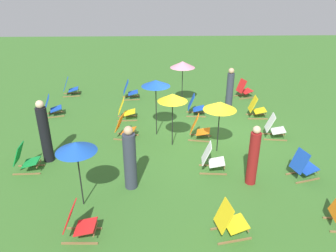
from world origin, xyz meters
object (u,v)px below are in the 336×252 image
(deckchair_1, at_px, (78,223))
(umbrella_3, at_px, (156,83))
(deckchair_12, at_px, (51,107))
(umbrella_2, at_px, (172,98))
(deckchair_9, at_px, (256,108))
(umbrella_1, at_px, (220,106))
(deckchair_11, at_px, (244,89))
(umbrella_4, at_px, (183,65))
(deckchair_10, at_px, (274,128))
(deckchair_5, at_px, (303,166))
(deckchair_4, at_px, (125,110))
(deckchair_3, at_px, (70,88))
(deckchair_8, at_px, (195,106))
(person_1, at_px, (230,89))
(person_3, at_px, (253,157))
(deckchair_13, at_px, (124,128))
(umbrella_0, at_px, (76,147))
(deckchair_0, at_px, (199,129))
(deckchair_6, at_px, (211,159))
(deckchair_14, at_px, (129,91))
(person_2, at_px, (130,159))
(deckchair_15, at_px, (25,159))
(deckchair_7, at_px, (230,221))
(person_0, at_px, (45,133))

(deckchair_1, bearing_deg, umbrella_3, -16.76)
(deckchair_12, relative_size, umbrella_2, 0.49)
(deckchair_9, xyz_separation_m, umbrella_1, (-2.63, 1.94, 1.16))
(deckchair_11, relative_size, umbrella_4, 0.46)
(deckchair_10, height_order, umbrella_1, umbrella_1)
(deckchair_5, bearing_deg, deckchair_1, 94.42)
(deckchair_4, xyz_separation_m, umbrella_4, (1.31, -2.25, 1.40))
(deckchair_3, bearing_deg, umbrella_4, -115.25)
(deckchair_8, relative_size, deckchair_10, 1.00)
(person_1, bearing_deg, person_3, -37.61)
(deckchair_13, xyz_separation_m, umbrella_0, (-3.53, 0.67, 1.21))
(deckchair_0, relative_size, umbrella_4, 0.44)
(umbrella_0, relative_size, person_3, 1.02)
(deckchair_13, height_order, umbrella_2, umbrella_2)
(deckchair_8, bearing_deg, deckchair_5, -146.31)
(deckchair_0, bearing_deg, deckchair_12, 79.93)
(deckchair_0, distance_m, deckchair_11, 4.72)
(umbrella_3, distance_m, person_1, 4.03)
(deckchair_6, relative_size, umbrella_2, 0.47)
(deckchair_13, distance_m, deckchair_14, 3.83)
(deckchair_6, height_order, deckchair_10, same)
(deckchair_11, bearing_deg, deckchair_13, 109.66)
(deckchair_9, height_order, umbrella_3, umbrella_3)
(deckchair_8, relative_size, umbrella_0, 0.49)
(person_2, bearing_deg, deckchair_15, -70.44)
(umbrella_3, xyz_separation_m, person_1, (2.46, -3.01, -1.04))
(deckchair_14, bearing_deg, deckchair_7, -167.27)
(deckchair_6, relative_size, umbrella_3, 0.42)
(deckchair_5, xyz_separation_m, person_3, (-0.21, 1.46, 0.43))
(deckchair_14, bearing_deg, deckchair_9, -119.02)
(deckchair_11, height_order, person_1, person_1)
(deckchair_3, xyz_separation_m, umbrella_1, (-5.37, -5.88, 1.16))
(deckchair_3, height_order, deckchair_13, same)
(deckchair_5, relative_size, person_0, 0.45)
(umbrella_0, height_order, person_0, person_0)
(deckchair_11, bearing_deg, deckchair_12, 85.15)
(umbrella_4, xyz_separation_m, person_2, (-5.73, 1.72, -0.95))
(deckchair_10, xyz_separation_m, person_2, (-2.70, 4.62, 0.46))
(deckchair_1, height_order, person_3, person_3)
(person_3, bearing_deg, deckchair_9, 38.84)
(deckchair_8, relative_size, umbrella_4, 0.44)
(deckchair_1, xyz_separation_m, person_3, (1.86, -4.15, 0.43))
(deckchair_11, xyz_separation_m, deckchair_15, (-5.84, 7.59, 0.00))
(deckchair_15, distance_m, umbrella_4, 6.94)
(deckchair_1, bearing_deg, umbrella_4, -17.87)
(deckchair_10, height_order, deckchair_13, same)
(deckchair_8, bearing_deg, deckchair_10, -125.05)
(deckchair_1, bearing_deg, umbrella_0, 9.06)
(deckchair_4, bearing_deg, umbrella_0, 170.61)
(deckchair_7, distance_m, deckchair_15, 5.88)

